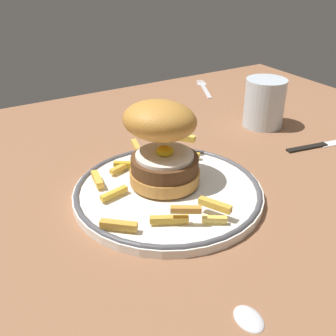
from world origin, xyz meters
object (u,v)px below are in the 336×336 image
object	(u,v)px
water_glass	(264,106)
fork	(204,88)
knife	(323,144)
spoon	(259,328)
dinner_plate	(168,191)
burger	(162,141)

from	to	relation	value
water_glass	fork	xyz separation A→B (cm)	(3.82, 25.18, -3.77)
fork	knife	world-z (taller)	knife
knife	spoon	bearing A→B (deg)	-146.69
dinner_plate	spoon	xyz separation A→B (cm)	(-4.63, -24.17, -0.48)
dinner_plate	knife	size ratio (longest dim) A/B	1.49
spoon	dinner_plate	bearing A→B (deg)	79.15
burger	fork	world-z (taller)	burger
dinner_plate	burger	bearing A→B (deg)	79.09
fork	knife	size ratio (longest dim) A/B	0.76
knife	water_glass	bearing A→B (deg)	103.45
burger	knife	world-z (taller)	burger
fork	spoon	size ratio (longest dim) A/B	1.02
dinner_plate	fork	world-z (taller)	dinner_plate
burger	fork	bearing A→B (deg)	47.39
dinner_plate	burger	size ratio (longest dim) A/B	1.84
dinner_plate	knife	world-z (taller)	dinner_plate
burger	knife	bearing A→B (deg)	-3.99
burger	spoon	bearing A→B (deg)	-100.86
dinner_plate	burger	world-z (taller)	burger
fork	dinner_plate	bearing A→B (deg)	-131.13
spoon	burger	bearing A→B (deg)	79.14
dinner_plate	fork	bearing A→B (deg)	48.87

